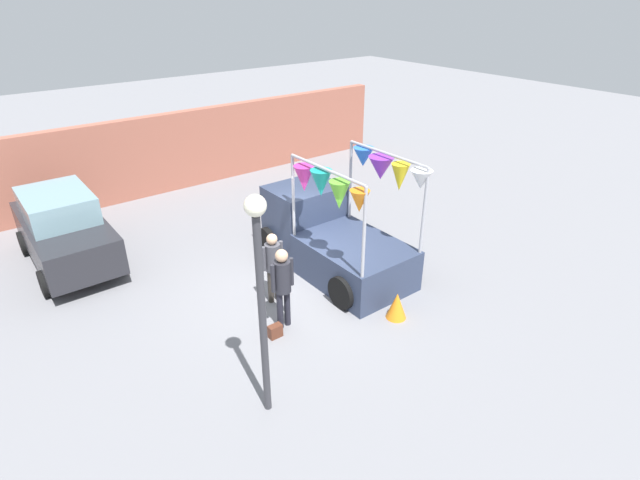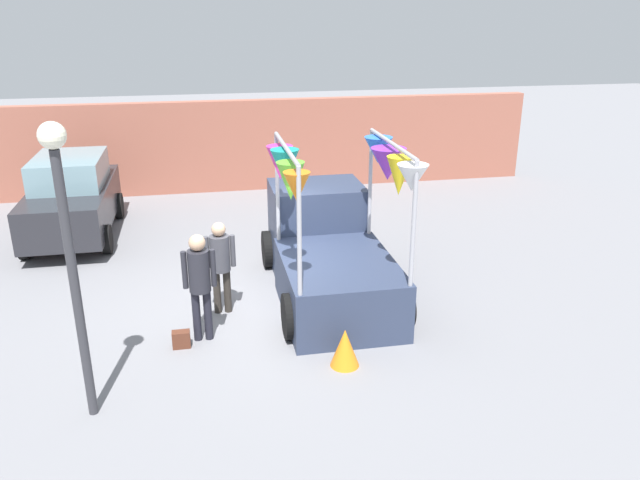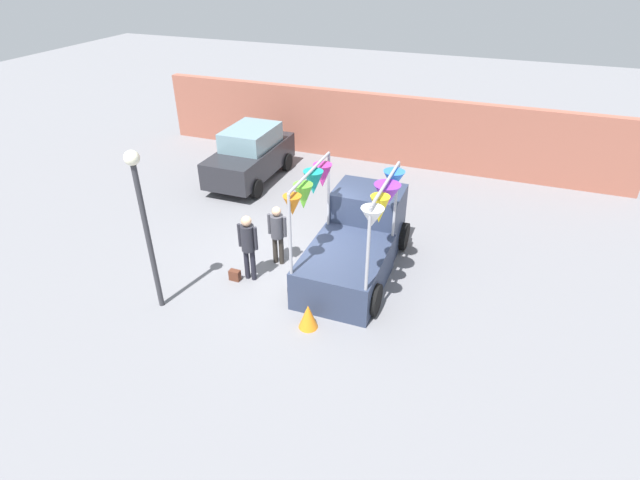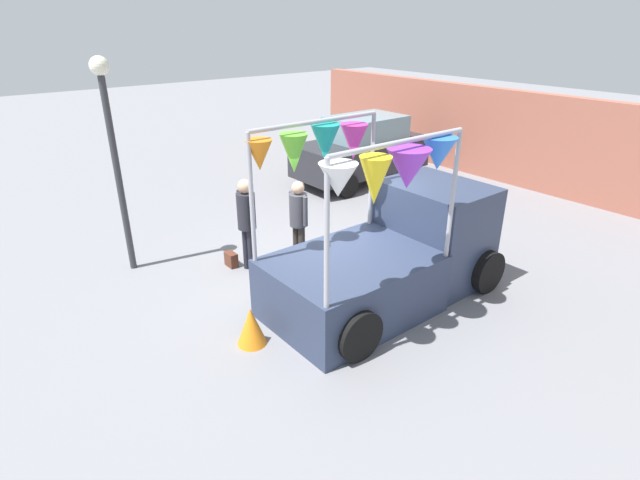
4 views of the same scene
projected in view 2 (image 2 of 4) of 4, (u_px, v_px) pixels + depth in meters
The scene contains 9 objects.
ground_plane at pixel (258, 308), 11.19m from camera, with size 60.00×60.00×0.00m, color slate.
vendor_truck at pixel (327, 245), 11.61m from camera, with size 2.39×4.11×3.02m.
parked_car at pixel (72, 197), 14.40m from camera, with size 1.88×4.00×1.88m.
person_customer at pixel (199, 277), 9.76m from camera, with size 0.53×0.34×1.80m.
person_vendor at pixel (220, 259), 10.70m from camera, with size 0.53×0.34×1.67m.
handbag at pixel (181, 339), 9.85m from camera, with size 0.28×0.16×0.28m, color #592D1E.
street_lamp at pixel (67, 234), 7.41m from camera, with size 0.32×0.32×3.87m.
brick_boundary_wall at pixel (229, 146), 18.00m from camera, with size 18.00×0.36×2.60m, color #9E5947.
folded_kite_bundle_tangerine at pixel (345, 348), 9.30m from camera, with size 0.44×0.44×0.60m, color orange.
Camera 2 is at (-0.85, -10.08, 5.06)m, focal length 35.00 mm.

